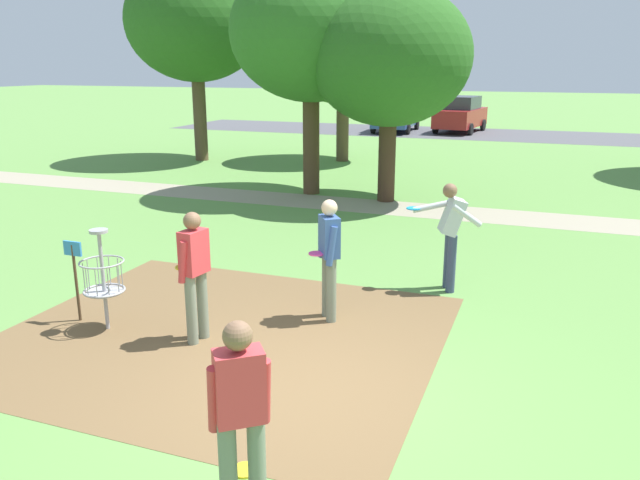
# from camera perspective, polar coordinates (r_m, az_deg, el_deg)

# --- Properties ---
(ground_plane) EXTENTS (160.00, 160.00, 0.00)m
(ground_plane) POSITION_cam_1_polar(r_m,az_deg,el_deg) (6.99, -0.76, -13.89)
(ground_plane) COLOR #5B8942
(dirt_tee_pad) EXTENTS (5.63, 4.93, 0.01)m
(dirt_tee_pad) POSITION_cam_1_polar(r_m,az_deg,el_deg) (8.45, -9.00, -8.58)
(dirt_tee_pad) COLOR brown
(dirt_tee_pad) RESTS_ON ground
(disc_golf_basket) EXTENTS (0.98, 0.58, 1.39)m
(disc_golf_basket) POSITION_cam_1_polar(r_m,az_deg,el_deg) (8.81, -19.43, -3.04)
(disc_golf_basket) COLOR #9E9EA3
(disc_golf_basket) RESTS_ON ground
(player_foreground_watching) EXTENTS (0.45, 0.48, 1.71)m
(player_foreground_watching) POSITION_cam_1_polar(r_m,az_deg,el_deg) (8.56, 0.82, -1.17)
(player_foreground_watching) COLOR slate
(player_foreground_watching) RESTS_ON ground
(player_throwing) EXTENTS (0.47, 0.45, 1.71)m
(player_throwing) POSITION_cam_1_polar(r_m,az_deg,el_deg) (4.82, -7.25, -15.49)
(player_throwing) COLOR slate
(player_throwing) RESTS_ON ground
(player_waiting_left) EXTENTS (1.17, 0.47, 1.71)m
(player_waiting_left) POSITION_cam_1_polar(r_m,az_deg,el_deg) (9.89, 11.80, 0.94)
(player_waiting_left) COLOR #384260
(player_waiting_left) RESTS_ON ground
(player_waiting_right) EXTENTS (0.42, 0.49, 1.71)m
(player_waiting_right) POSITION_cam_1_polar(r_m,az_deg,el_deg) (8.02, -11.35, -2.65)
(player_waiting_right) COLOR slate
(player_waiting_right) RESTS_ON ground
(frisbee_far_left) EXTENTS (0.23, 0.23, 0.02)m
(frisbee_far_left) POSITION_cam_1_polar(r_m,az_deg,el_deg) (5.91, -6.86, -20.09)
(frisbee_far_left) COLOR gold
(frisbee_far_left) RESTS_ON ground
(tree_near_right) EXTENTS (4.23, 4.23, 6.06)m
(tree_near_right) POSITION_cam_1_polar(r_m,az_deg,el_deg) (17.08, -0.85, 18.38)
(tree_near_right) COLOR #4C3823
(tree_near_right) RESTS_ON ground
(tree_mid_center) EXTENTS (4.28, 4.28, 5.68)m
(tree_mid_center) POSITION_cam_1_polar(r_m,az_deg,el_deg) (23.10, 2.13, 16.69)
(tree_mid_center) COLOR brown
(tree_mid_center) RESTS_ON ground
(tree_mid_right) EXTENTS (4.04, 4.04, 5.36)m
(tree_mid_right) POSITION_cam_1_polar(r_m,az_deg,el_deg) (16.15, 6.38, 16.25)
(tree_mid_right) COLOR #422D1E
(tree_mid_right) RESTS_ON ground
(tree_far_left) EXTENTS (4.90, 4.90, 6.98)m
(tree_far_left) POSITION_cam_1_polar(r_m,az_deg,el_deg) (23.73, -11.31, 18.89)
(tree_far_left) COLOR brown
(tree_far_left) RESTS_ON ground
(parking_lot_strip) EXTENTS (36.00, 6.00, 0.01)m
(parking_lot_strip) POSITION_cam_1_polar(r_m,az_deg,el_deg) (33.33, 16.75, 9.15)
(parking_lot_strip) COLOR #4C4C51
(parking_lot_strip) RESTS_ON ground
(parked_car_leftmost) EXTENTS (2.09, 4.26, 1.84)m
(parked_car_leftmost) POSITION_cam_1_polar(r_m,az_deg,el_deg) (33.88, 6.94, 11.35)
(parked_car_leftmost) COLOR #2D4784
(parked_car_leftmost) RESTS_ON ground
(parked_car_center_left) EXTENTS (2.37, 4.40, 1.84)m
(parked_car_center_left) POSITION_cam_1_polar(r_m,az_deg,el_deg) (34.09, 12.69, 11.11)
(parked_car_center_left) COLOR maroon
(parked_car_center_left) RESTS_ON ground
(gravel_path) EXTENTS (40.00, 1.58, 0.00)m
(gravel_path) POSITION_cam_1_polar(r_m,az_deg,el_deg) (15.44, 11.71, 2.49)
(gravel_path) COLOR gray
(gravel_path) RESTS_ON ground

